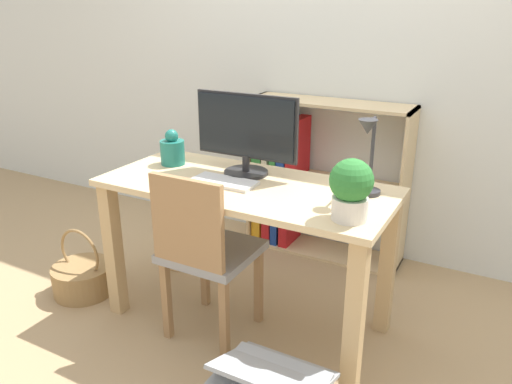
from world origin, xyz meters
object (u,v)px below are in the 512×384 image
at_px(vase, 172,150).
at_px(desk_lamp, 369,150).
at_px(basket, 83,277).
at_px(potted_plant, 351,188).
at_px(keyboard, 224,182).
at_px(bookshelf, 296,178).
at_px(monitor, 246,131).
at_px(chair, 205,250).

height_order(vase, desk_lamp, desk_lamp).
bearing_deg(basket, potted_plant, 1.70).
distance_m(keyboard, vase, 0.42).
xyz_separation_m(bookshelf, basket, (-0.80, -1.11, -0.38)).
relative_size(monitor, keyboard, 1.74).
height_order(monitor, bookshelf, monitor).
distance_m(keyboard, basket, 1.09).
relative_size(keyboard, bookshelf, 0.31).
relative_size(monitor, chair, 0.63).
relative_size(monitor, bookshelf, 0.54).
relative_size(potted_plant, chair, 0.29).
bearing_deg(desk_lamp, potted_plant, -87.37).
bearing_deg(chair, potted_plant, 8.17).
xyz_separation_m(keyboard, basket, (-0.85, -0.16, -0.66)).
xyz_separation_m(keyboard, desk_lamp, (0.63, 0.13, 0.21)).
height_order(potted_plant, chair, potted_plant).
bearing_deg(keyboard, vase, 161.62).
distance_m(desk_lamp, chair, 0.86).
relative_size(vase, potted_plant, 0.76).
distance_m(desk_lamp, basket, 1.74).
distance_m(monitor, potted_plant, 0.69).
bearing_deg(basket, keyboard, 10.94).
xyz_separation_m(desk_lamp, basket, (-1.48, -0.29, -0.86)).
bearing_deg(desk_lamp, monitor, 175.95).
xyz_separation_m(keyboard, vase, (-0.39, 0.13, 0.07)).
xyz_separation_m(chair, bookshelf, (-0.04, 1.11, 0.01)).
height_order(vase, basket, vase).
bearing_deg(keyboard, monitor, 82.88).
distance_m(desk_lamp, bookshelf, 1.17).
bearing_deg(potted_plant, chair, -176.42).
height_order(potted_plant, bookshelf, bookshelf).
relative_size(monitor, basket, 1.39).
bearing_deg(monitor, potted_plant, -25.05).
bearing_deg(monitor, desk_lamp, -4.05).
xyz_separation_m(keyboard, chair, (-0.01, -0.16, -0.28)).
xyz_separation_m(monitor, desk_lamp, (0.61, -0.04, -0.00)).
bearing_deg(desk_lamp, bookshelf, 129.84).
xyz_separation_m(monitor, basket, (-0.87, -0.34, -0.87)).
bearing_deg(basket, desk_lamp, 11.16).
height_order(chair, bookshelf, bookshelf).
bearing_deg(keyboard, basket, -169.06).
bearing_deg(monitor, vase, -174.42).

